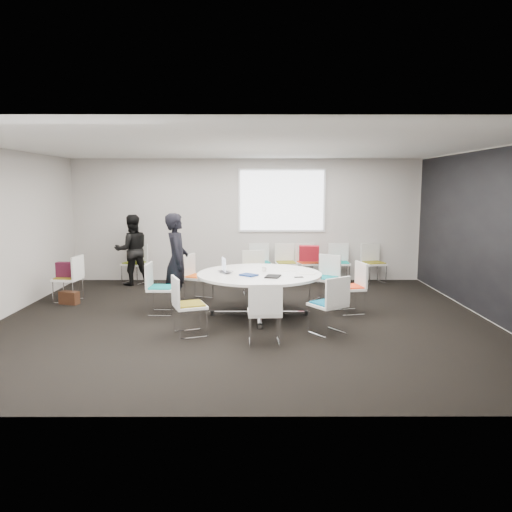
{
  "coord_description": "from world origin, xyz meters",
  "views": [
    {
      "loc": [
        0.18,
        -7.99,
        2.18
      ],
      "look_at": [
        0.2,
        0.4,
        1.0
      ],
      "focal_mm": 35.0,
      "sensor_mm": 36.0,
      "label": 1
    }
  ],
  "objects_px": {
    "cup": "(264,269)",
    "maroon_bag": "(67,270)",
    "chair_back_a": "(260,271)",
    "laptop": "(227,272)",
    "chair_ring_g": "(264,325)",
    "chair_ring_a": "(350,297)",
    "chair_ring_d": "(198,286)",
    "chair_back_d": "(339,271)",
    "chair_ring_c": "(254,281)",
    "chair_ring_f": "(189,317)",
    "person_back": "(132,250)",
    "chair_back_b": "(286,271)",
    "chair_person_back": "(135,271)",
    "chair_back_e": "(373,271)",
    "chair_ring_e": "(161,298)",
    "brown_bag": "(69,298)",
    "chair_ring_b": "(325,287)",
    "conference_table": "(259,285)",
    "chair_spare_left": "(69,287)",
    "chair_ring_h": "(328,316)",
    "chair_back_c": "(308,271)",
    "person_main": "(177,261)"
  },
  "relations": [
    {
      "from": "cup",
      "to": "maroon_bag",
      "type": "xyz_separation_m",
      "value": [
        -3.7,
        0.86,
        -0.16
      ]
    },
    {
      "from": "chair_back_a",
      "to": "laptop",
      "type": "distance_m",
      "value": 2.95
    },
    {
      "from": "chair_ring_g",
      "to": "chair_ring_a",
      "type": "bearing_deg",
      "value": 45.68
    },
    {
      "from": "chair_ring_d",
      "to": "chair_back_d",
      "type": "height_order",
      "value": "same"
    },
    {
      "from": "chair_ring_c",
      "to": "chair_back_d",
      "type": "height_order",
      "value": "same"
    },
    {
      "from": "laptop",
      "to": "chair_ring_f",
      "type": "bearing_deg",
      "value": 127.13
    },
    {
      "from": "person_back",
      "to": "cup",
      "type": "distance_m",
      "value": 3.84
    },
    {
      "from": "chair_back_b",
      "to": "maroon_bag",
      "type": "xyz_separation_m",
      "value": [
        -4.24,
        -1.89,
        0.34
      ]
    },
    {
      "from": "chair_person_back",
      "to": "cup",
      "type": "distance_m",
      "value": 3.98
    },
    {
      "from": "chair_ring_c",
      "to": "person_back",
      "type": "xyz_separation_m",
      "value": [
        -2.71,
        1.04,
        0.51
      ]
    },
    {
      "from": "chair_back_a",
      "to": "person_back",
      "type": "distance_m",
      "value": 2.9
    },
    {
      "from": "chair_back_e",
      "to": "maroon_bag",
      "type": "relative_size",
      "value": 2.2
    },
    {
      "from": "cup",
      "to": "chair_ring_e",
      "type": "bearing_deg",
      "value": -178.58
    },
    {
      "from": "brown_bag",
      "to": "chair_ring_b",
      "type": "bearing_deg",
      "value": 2.35
    },
    {
      "from": "chair_back_d",
      "to": "chair_person_back",
      "type": "distance_m",
      "value": 4.63
    },
    {
      "from": "chair_ring_f",
      "to": "chair_back_b",
      "type": "xyz_separation_m",
      "value": [
        1.67,
        4.04,
        0.0
      ]
    },
    {
      "from": "conference_table",
      "to": "chair_back_e",
      "type": "relative_size",
      "value": 2.37
    },
    {
      "from": "chair_back_e",
      "to": "cup",
      "type": "distance_m",
      "value": 3.74
    },
    {
      "from": "chair_ring_e",
      "to": "chair_spare_left",
      "type": "height_order",
      "value": "same"
    },
    {
      "from": "chair_back_d",
      "to": "chair_person_back",
      "type": "xyz_separation_m",
      "value": [
        -4.63,
        -0.04,
        0.0
      ]
    },
    {
      "from": "chair_ring_c",
      "to": "maroon_bag",
      "type": "height_order",
      "value": "chair_ring_c"
    },
    {
      "from": "chair_spare_left",
      "to": "brown_bag",
      "type": "height_order",
      "value": "chair_spare_left"
    },
    {
      "from": "chair_ring_c",
      "to": "chair_ring_e",
      "type": "xyz_separation_m",
      "value": [
        -1.6,
        -1.54,
        0.0
      ]
    },
    {
      "from": "chair_ring_a",
      "to": "person_back",
      "type": "bearing_deg",
      "value": 47.48
    },
    {
      "from": "chair_ring_d",
      "to": "chair_spare_left",
      "type": "distance_m",
      "value": 2.44
    },
    {
      "from": "conference_table",
      "to": "chair_ring_h",
      "type": "distance_m",
      "value": 1.49
    },
    {
      "from": "chair_ring_a",
      "to": "chair_back_a",
      "type": "bearing_deg",
      "value": 16.63
    },
    {
      "from": "chair_ring_h",
      "to": "chair_spare_left",
      "type": "distance_m",
      "value": 5.06
    },
    {
      "from": "chair_ring_a",
      "to": "chair_spare_left",
      "type": "relative_size",
      "value": 1.0
    },
    {
      "from": "chair_ring_b",
      "to": "chair_person_back",
      "type": "xyz_separation_m",
      "value": [
        -4.04,
        1.84,
        0.0
      ]
    },
    {
      "from": "conference_table",
      "to": "brown_bag",
      "type": "xyz_separation_m",
      "value": [
        -3.53,
        0.82,
        -0.4
      ]
    },
    {
      "from": "conference_table",
      "to": "chair_spare_left",
      "type": "xyz_separation_m",
      "value": [
        -3.6,
        1.02,
        -0.25
      ]
    },
    {
      "from": "chair_ring_d",
      "to": "cup",
      "type": "distance_m",
      "value": 1.67
    },
    {
      "from": "chair_back_a",
      "to": "chair_spare_left",
      "type": "relative_size",
      "value": 1.0
    },
    {
      "from": "chair_ring_a",
      "to": "chair_ring_h",
      "type": "relative_size",
      "value": 1.0
    },
    {
      "from": "conference_table",
      "to": "chair_ring_f",
      "type": "bearing_deg",
      "value": -132.52
    },
    {
      "from": "conference_table",
      "to": "chair_ring_a",
      "type": "xyz_separation_m",
      "value": [
        1.57,
        0.15,
        -0.25
      ]
    },
    {
      "from": "chair_ring_b",
      "to": "chair_ring_g",
      "type": "relative_size",
      "value": 1.0
    },
    {
      "from": "chair_back_e",
      "to": "cup",
      "type": "relative_size",
      "value": 9.78
    },
    {
      "from": "chair_ring_g",
      "to": "brown_bag",
      "type": "height_order",
      "value": "chair_ring_g"
    },
    {
      "from": "chair_ring_c",
      "to": "chair_back_c",
      "type": "bearing_deg",
      "value": -138.75
    },
    {
      "from": "chair_spare_left",
      "to": "laptop",
      "type": "distance_m",
      "value": 3.25
    },
    {
      "from": "chair_ring_h",
      "to": "chair_person_back",
      "type": "xyz_separation_m",
      "value": [
        -3.8,
        3.93,
        0.0
      ]
    },
    {
      "from": "chair_ring_b",
      "to": "person_main",
      "type": "distance_m",
      "value": 2.81
    },
    {
      "from": "chair_back_b",
      "to": "laptop",
      "type": "bearing_deg",
      "value": 61.92
    },
    {
      "from": "conference_table",
      "to": "chair_ring_a",
      "type": "distance_m",
      "value": 1.59
    },
    {
      "from": "conference_table",
      "to": "chair_ring_f",
      "type": "height_order",
      "value": "chair_ring_f"
    },
    {
      "from": "chair_ring_g",
      "to": "chair_ring_c",
      "type": "bearing_deg",
      "value": 89.99
    },
    {
      "from": "chair_ring_a",
      "to": "maroon_bag",
      "type": "xyz_separation_m",
      "value": [
        -5.18,
        0.87,
        0.34
      ]
    },
    {
      "from": "chair_ring_c",
      "to": "chair_person_back",
      "type": "bearing_deg",
      "value": -28.66
    }
  ]
}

